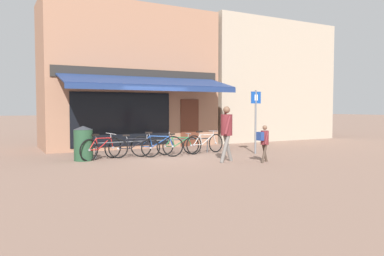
% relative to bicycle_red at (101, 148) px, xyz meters
% --- Properties ---
extents(ground_plane, '(160.00, 160.00, 0.00)m').
position_rel_bicycle_red_xyz_m(ground_plane, '(2.23, -0.37, -0.39)').
color(ground_plane, '#846656').
extents(shop_front, '(7.59, 4.95, 6.13)m').
position_rel_bicycle_red_xyz_m(shop_front, '(2.38, 4.02, 2.67)').
color(shop_front, '#9E7056').
rests_on(shop_front, ground_plane).
extents(neighbour_building, '(7.45, 4.00, 6.27)m').
position_rel_bicycle_red_xyz_m(neighbour_building, '(10.10, 4.54, 2.74)').
color(neighbour_building, tan).
rests_on(neighbour_building, ground_plane).
extents(bike_rack_rail, '(4.38, 0.04, 0.57)m').
position_rel_bicycle_red_xyz_m(bike_rack_rail, '(1.97, 0.06, 0.10)').
color(bike_rack_rail, '#47494F').
rests_on(bike_rack_rail, ground_plane).
extents(bicycle_red, '(1.60, 0.77, 0.87)m').
position_rel_bicycle_red_xyz_m(bicycle_red, '(0.00, 0.00, 0.00)').
color(bicycle_red, black).
rests_on(bicycle_red, ground_plane).
extents(bicycle_black, '(1.71, 0.66, 0.81)m').
position_rel_bicycle_red_xyz_m(bicycle_black, '(1.12, -0.07, -0.03)').
color(bicycle_black, black).
rests_on(bicycle_black, ground_plane).
extents(bicycle_blue, '(1.68, 0.85, 0.88)m').
position_rel_bicycle_red_xyz_m(bicycle_blue, '(1.90, -0.20, 0.01)').
color(bicycle_blue, black).
rests_on(bicycle_blue, ground_plane).
extents(bicycle_green, '(1.65, 0.52, 0.78)m').
position_rel_bicycle_red_xyz_m(bicycle_green, '(2.85, 0.02, -0.04)').
color(bicycle_green, black).
rests_on(bicycle_green, ground_plane).
extents(bicycle_silver, '(1.79, 0.55, 0.85)m').
position_rel_bicycle_red_xyz_m(bicycle_silver, '(3.90, -0.13, -0.01)').
color(bicycle_silver, black).
rests_on(bicycle_silver, ground_plane).
extents(pedestrian_adult, '(0.61, 0.61, 1.79)m').
position_rel_bicycle_red_xyz_m(pedestrian_adult, '(3.38, -2.37, 0.70)').
color(pedestrian_adult, slate).
rests_on(pedestrian_adult, ground_plane).
extents(pedestrian_child, '(0.47, 0.43, 1.18)m').
position_rel_bicycle_red_xyz_m(pedestrian_child, '(4.36, -3.02, 0.34)').
color(pedestrian_child, '#47382D').
rests_on(pedestrian_child, ground_plane).
extents(litter_bin, '(0.62, 0.62, 1.13)m').
position_rel_bicycle_red_xyz_m(litter_bin, '(-0.57, 0.07, 0.18)').
color(litter_bin, '#23472D').
rests_on(litter_bin, ground_plane).
extents(parking_sign, '(0.44, 0.07, 2.38)m').
position_rel_bicycle_red_xyz_m(parking_sign, '(5.53, -1.10, 1.07)').
color(parking_sign, slate).
rests_on(parking_sign, ground_plane).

